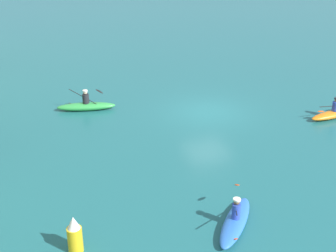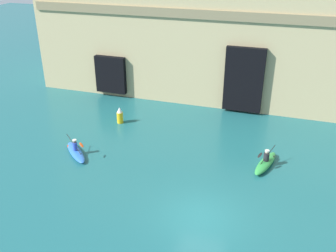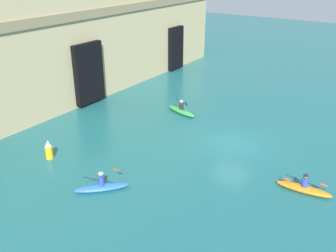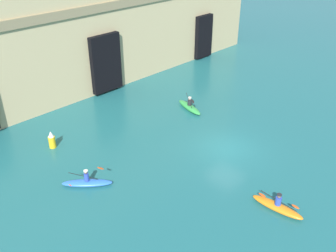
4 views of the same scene
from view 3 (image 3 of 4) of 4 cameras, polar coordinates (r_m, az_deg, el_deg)
name	(u,v)px [view 3 (image 3 of 4)]	position (r m, az deg, el deg)	size (l,w,h in m)	color
ground_plane	(233,144)	(26.79, 9.85, -2.71)	(120.00, 120.00, 0.00)	#1E6066
cliff_bluff	(59,8)	(36.08, -16.26, 16.82)	(40.00, 8.18, 15.80)	tan
kayak_blue	(102,187)	(21.67, -10.05, -9.11)	(2.75, 2.64, 1.22)	blue
kayak_green	(181,111)	(31.47, 2.03, 2.36)	(1.52, 3.23, 1.25)	green
kayak_orange	(304,188)	(22.49, 19.99, -8.90)	(0.92, 3.08, 1.11)	orange
marker_buoy	(49,150)	(25.50, -17.70, -3.50)	(0.48, 0.48, 1.30)	yellow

